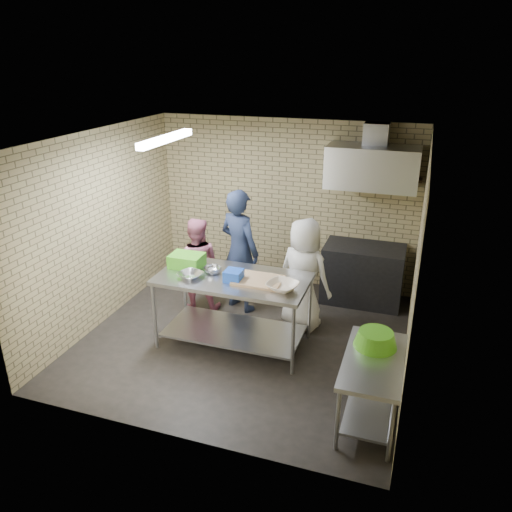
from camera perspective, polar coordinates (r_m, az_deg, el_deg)
The scene contains 24 objects.
floor at distance 6.94m, azimuth -1.33°, elevation -9.32°, with size 4.20×4.20×0.00m, color black.
ceiling at distance 5.99m, azimuth -1.56°, elevation 13.27°, with size 4.20×4.20×0.00m, color black.
back_wall at distance 8.15m, azimuth 3.39°, elevation 5.94°, with size 4.20×0.06×2.70m, color tan.
front_wall at distance 4.69m, azimuth -9.86°, elevation -7.27°, with size 4.20×0.06×2.70m, color tan.
left_wall at distance 7.29m, azimuth -17.17°, elevation 2.98°, with size 0.06×4.00×2.70m, color tan.
right_wall at distance 6.00m, azimuth 17.77°, elevation -1.23°, with size 0.06×4.00×2.70m, color tan.
prep_table at distance 6.61m, azimuth -2.58°, elevation -6.23°, with size 1.94×0.97×0.97m, color #AFB0B6.
side_counter at distance 5.52m, azimuth 12.94°, elevation -14.57°, with size 0.60×1.20×0.75m, color silver.
stove at distance 7.91m, azimuth 12.03°, elevation -2.01°, with size 1.20×0.70×0.90m, color black.
range_hood at distance 7.44m, azimuth 13.10°, elevation 9.80°, with size 1.30×0.60×0.60m, color silver.
hood_duct at distance 7.51m, azimuth 13.54°, elevation 13.37°, with size 0.35×0.30×0.30m, color #A5A8AD.
wall_shelf at distance 7.65m, azimuth 15.40°, elevation 8.52°, with size 0.80×0.20×0.04m, color #3F2B19.
fluorescent_fixture at distance 6.41m, azimuth -10.21°, elevation 12.99°, with size 0.10×1.25×0.08m, color white.
green_crate at distance 6.72m, azimuth -7.88°, elevation -0.51°, with size 0.43×0.32×0.17m, color green.
blue_tub at distance 6.26m, azimuth -2.57°, elevation -2.24°, with size 0.22×0.22×0.14m, color blue.
cutting_board at distance 6.26m, azimuth 0.27°, elevation -2.77°, with size 0.59×0.45×0.03m, color tan.
mixing_bowl_a at distance 6.40m, azimuth -7.49°, elevation -2.19°, with size 0.30×0.30×0.07m, color silver.
mixing_bowl_b at distance 6.52m, azimuth -4.96°, elevation -1.58°, with size 0.23×0.23×0.07m, color #B4B6BB.
ceramic_bowl at distance 6.04m, azimuth 3.04°, elevation -3.45°, with size 0.37×0.37×0.09m, color beige.
green_basin at distance 5.48m, azimuth 13.44°, elevation -9.15°, with size 0.46×0.46×0.17m, color #59C626, non-canonical shape.
bottle_green at distance 7.62m, azimuth 16.60°, elevation 9.08°, with size 0.06×0.06×0.15m, color green.
man_navy at distance 7.34m, azimuth -1.88°, elevation 0.59°, with size 0.67×0.44×1.85m, color black.
woman_pink at distance 7.45m, azimuth -6.79°, elevation -0.97°, with size 0.70×0.54×1.43m, color #C26785.
woman_white at distance 6.91m, azimuth 5.46°, elevation -2.11°, with size 0.78×0.51×1.59m, color silver.
Camera 1 is at (2.03, -5.55, 3.64)m, focal length 35.17 mm.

